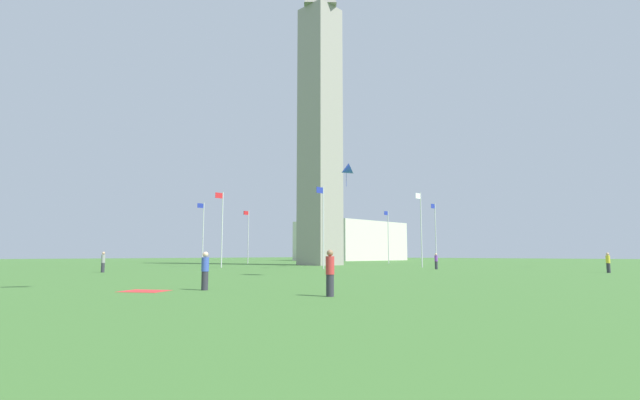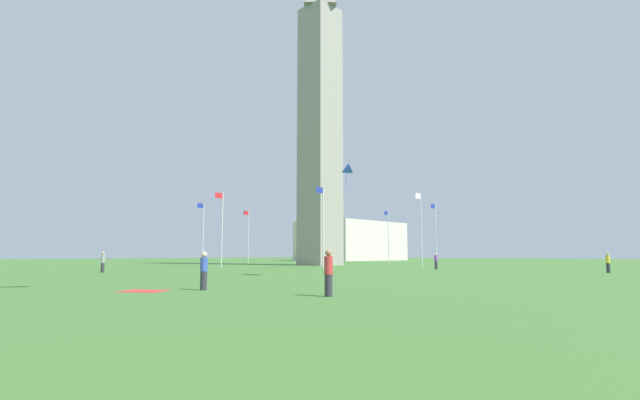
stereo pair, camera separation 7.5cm
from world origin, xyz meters
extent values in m
plane|color=#3D6B2D|center=(0.00, 0.00, 0.00)|extent=(260.00, 260.00, 0.00)
cube|color=gray|center=(0.00, 0.00, 18.92)|extent=(4.73, 4.73, 37.85)
cylinder|color=silver|center=(16.48, 0.00, 4.40)|extent=(0.14, 0.14, 8.79)
cube|color=red|center=(17.03, 0.00, 8.34)|extent=(1.00, 0.03, 0.64)
cylinder|color=silver|center=(11.66, 11.66, 4.40)|extent=(0.14, 0.14, 8.79)
cube|color=#1E2D99|center=(12.21, 11.66, 8.34)|extent=(1.00, 0.03, 0.64)
cylinder|color=silver|center=(0.00, 16.48, 4.40)|extent=(0.14, 0.14, 8.79)
cube|color=white|center=(0.55, 16.48, 8.34)|extent=(1.00, 0.03, 0.64)
cylinder|color=silver|center=(-11.66, 11.66, 4.40)|extent=(0.14, 0.14, 8.79)
cube|color=#1E2D99|center=(-11.11, 11.66, 8.34)|extent=(1.00, 0.03, 0.64)
cylinder|color=silver|center=(-16.48, 0.00, 4.40)|extent=(0.14, 0.14, 8.79)
cube|color=#1E2D99|center=(-15.93, 0.00, 8.34)|extent=(1.00, 0.03, 0.64)
cylinder|color=silver|center=(-11.66, -11.66, 4.40)|extent=(0.14, 0.14, 8.79)
cube|color=#1E2D99|center=(-11.11, -11.66, 8.34)|extent=(1.00, 0.03, 0.64)
cylinder|color=silver|center=(0.00, -16.48, 4.40)|extent=(0.14, 0.14, 8.79)
cube|color=red|center=(0.55, -16.48, 8.34)|extent=(1.00, 0.03, 0.64)
cylinder|color=silver|center=(11.66, -11.66, 4.40)|extent=(0.14, 0.14, 8.79)
cube|color=#1E2D99|center=(12.21, -11.66, 8.34)|extent=(1.00, 0.03, 0.64)
cylinder|color=#2D2D38|center=(36.72, 28.29, 0.40)|extent=(0.29, 0.29, 0.80)
cylinder|color=#3851B2|center=(36.72, 28.29, 1.10)|extent=(0.32, 0.32, 0.61)
sphere|color=beige|center=(36.72, 28.29, 1.53)|extent=(0.24, 0.24, 0.24)
cylinder|color=#2D2D38|center=(35.21, 34.24, 0.40)|extent=(0.29, 0.29, 0.80)
cylinder|color=red|center=(35.21, 34.24, 1.13)|extent=(0.32, 0.32, 0.67)
sphere|color=#936B4C|center=(35.21, 34.24, 1.59)|extent=(0.24, 0.24, 0.24)
cylinder|color=#2D2D38|center=(4.78, 21.09, 0.40)|extent=(0.29, 0.29, 0.80)
cylinder|color=purple|center=(4.78, 21.09, 1.10)|extent=(0.32, 0.32, 0.61)
sphere|color=beige|center=(4.78, 21.09, 1.53)|extent=(0.24, 0.24, 0.24)
cylinder|color=#2D2D38|center=(3.14, 36.15, 0.40)|extent=(0.29, 0.29, 0.80)
cylinder|color=yellow|center=(3.14, 36.15, 1.12)|extent=(0.32, 0.32, 0.63)
sphere|color=tan|center=(3.14, 36.15, 1.55)|extent=(0.24, 0.24, 0.24)
cylinder|color=#2D2D38|center=(31.81, 4.95, 0.40)|extent=(0.29, 0.29, 0.80)
cylinder|color=gray|center=(31.81, 4.95, 1.15)|extent=(0.32, 0.32, 0.71)
sphere|color=tan|center=(31.81, 4.95, 1.63)|extent=(0.24, 0.24, 0.24)
cone|color=blue|center=(4.29, 8.63, 11.88)|extent=(2.18, 2.25, 1.82)
cylinder|color=#233C9D|center=(4.29, 8.63, 10.74)|extent=(0.04, 0.04, 1.71)
cube|color=beige|center=(-42.92, -30.23, 4.74)|extent=(24.35, 17.07, 9.47)
cube|color=red|center=(38.75, 26.93, 0.01)|extent=(2.13, 2.27, 0.01)
camera|label=1|loc=(48.07, 46.04, 1.54)|focal=26.37mm
camera|label=2|loc=(48.02, 46.10, 1.54)|focal=26.37mm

